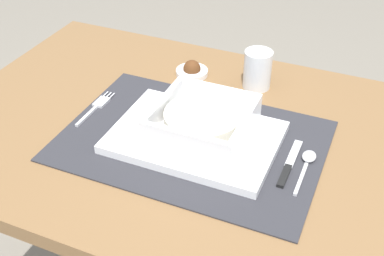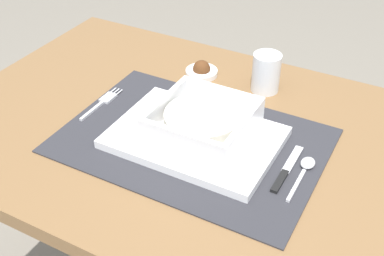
% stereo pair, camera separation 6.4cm
% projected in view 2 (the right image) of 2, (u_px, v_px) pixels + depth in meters
% --- Properties ---
extents(dining_table, '(1.01, 0.65, 0.73)m').
position_uv_depth(dining_table, '(202.00, 178.00, 1.00)').
color(dining_table, brown).
rests_on(dining_table, ground).
extents(placemat, '(0.47, 0.32, 0.00)m').
position_uv_depth(placemat, '(192.00, 141.00, 0.91)').
color(placemat, '#2D2D33').
rests_on(placemat, dining_table).
extents(serving_plate, '(0.29, 0.21, 0.02)m').
position_uv_depth(serving_plate, '(195.00, 137.00, 0.90)').
color(serving_plate, white).
rests_on(serving_plate, placemat).
extents(porridge_bowl, '(0.17, 0.17, 0.05)m').
position_uv_depth(porridge_bowl, '(203.00, 122.00, 0.89)').
color(porridge_bowl, white).
rests_on(porridge_bowl, serving_plate).
extents(fork, '(0.02, 0.13, 0.00)m').
position_uv_depth(fork, '(104.00, 101.00, 1.01)').
color(fork, silver).
rests_on(fork, placemat).
extents(spoon, '(0.02, 0.11, 0.01)m').
position_uv_depth(spoon, '(305.00, 168.00, 0.84)').
color(spoon, silver).
rests_on(spoon, placemat).
extents(butter_knife, '(0.01, 0.13, 0.01)m').
position_uv_depth(butter_knife, '(286.00, 171.00, 0.84)').
color(butter_knife, black).
rests_on(butter_knife, placemat).
extents(drinking_glass, '(0.06, 0.06, 0.08)m').
position_uv_depth(drinking_glass, '(266.00, 74.00, 1.03)').
color(drinking_glass, white).
rests_on(drinking_glass, dining_table).
extents(condiment_saucer, '(0.07, 0.07, 0.04)m').
position_uv_depth(condiment_saucer, '(202.00, 71.00, 1.10)').
color(condiment_saucer, white).
rests_on(condiment_saucer, dining_table).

